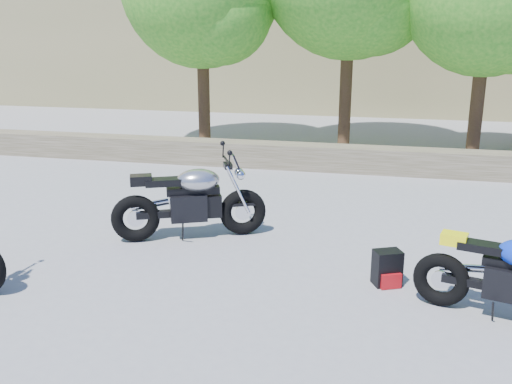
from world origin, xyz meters
TOP-DOWN VIEW (x-y plane):
  - ground at (0.00, 0.00)m, footprint 90.00×90.00m
  - stone_wall at (0.00, 5.50)m, footprint 22.00×0.55m
  - silver_bike at (-0.74, 1.15)m, footprint 1.98×1.03m
  - blue_bike at (3.03, -0.34)m, footprint 1.81×0.73m
  - backpack at (1.87, 0.22)m, footprint 0.35×0.34m

SIDE VIEW (x-z plane):
  - ground at x=0.00m, z-range 0.00..0.00m
  - backpack at x=1.87m, z-range -0.01..0.39m
  - stone_wall at x=0.00m, z-range 0.00..0.50m
  - blue_bike at x=3.03m, z-range -0.01..0.91m
  - silver_bike at x=-0.74m, z-range -0.01..1.04m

